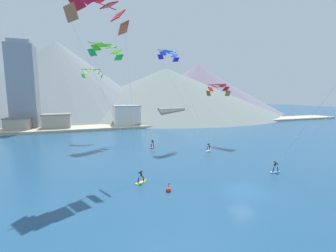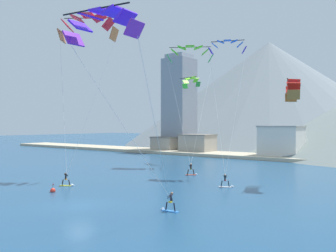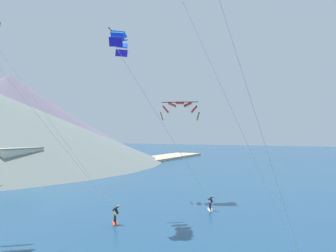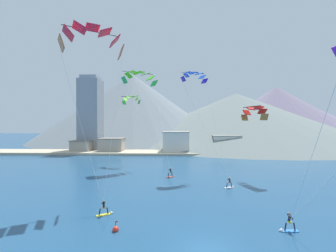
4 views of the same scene
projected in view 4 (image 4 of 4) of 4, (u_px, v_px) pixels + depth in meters
The scene contains 22 objects.
ground_plane at pixel (206, 250), 16.79m from camera, with size 400.00×400.00×0.00m, color navy.
kitesurfer_near_lead at pixel (171, 174), 39.60m from camera, with size 1.58×1.43×1.78m.
kitesurfer_near_trail at pixel (106, 211), 23.22m from camera, with size 1.70×1.22×1.65m.
kitesurfer_mid_center at pixel (287, 226), 19.66m from camera, with size 1.76×0.60×1.67m.
kitesurfer_far_left at pixel (231, 184), 33.09m from camera, with size 1.75×1.09×1.64m.
parafoil_kite_near_lead at pixel (140, 77), 49.75m from camera, with size 10.88×13.33×19.63m.
parafoil_kite_near_trail at pixel (93, 37), 29.31m from camera, with size 8.04×9.09×20.96m.
parafoil_kite_far_left at pixel (195, 77), 41.68m from camera, with size 6.99×10.45×17.85m.
parafoil_kite_distant_high_outer at pixel (254, 112), 38.76m from camera, with size 3.28×5.37×2.47m.
parafoil_kite_distant_low_drift at pixel (131, 99), 54.42m from camera, with size 4.77×2.68×2.15m.
race_marker_buoy at pixel (116, 229), 19.70m from camera, with size 0.56×0.56×1.02m.
shoreline_strip at pixel (183, 153), 70.29m from camera, with size 180.00×10.00×0.70m, color #BCAD8E.
shore_building_harbour_front at pixel (176, 142), 71.96m from camera, with size 8.50×6.62×6.93m.
shore_building_promenade_mid at pixel (82, 147), 72.57m from camera, with size 6.54×4.51×3.98m.
shore_building_quay_east at pixel (226, 144), 73.74m from camera, with size 9.05×5.29×5.63m.
shore_building_quay_west at pixel (112, 145), 72.56m from camera, with size 7.82×6.07×4.78m.
shore_building_old_town at pixel (282, 146), 71.96m from camera, with size 9.92×5.20×4.50m.
highrise_tower at pixel (91, 114), 77.23m from camera, with size 7.00×7.00×25.77m.
mountain_peak_west_ridge at pixel (133, 107), 125.78m from camera, with size 103.88×103.88×37.02m.
mountain_peak_central_summit at pixel (295, 120), 119.68m from camera, with size 82.13×82.13×22.44m.
mountain_peak_east_shoulder at pixel (236, 118), 117.91m from camera, with size 121.48×121.48×25.31m.
mountain_peak_far_spur at pixel (276, 114), 122.22m from camera, with size 88.31×88.31×29.55m.
Camera 4 is at (-2.21, -16.78, 9.45)m, focal length 24.00 mm.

